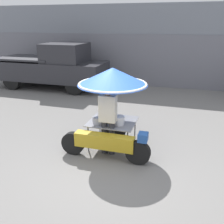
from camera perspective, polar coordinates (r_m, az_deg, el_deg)
The scene contains 5 objects.
ground_plane at distance 5.53m, azimuth -1.18°, elevation -12.06°, with size 36.00×36.00×0.00m, color slate.
shopfront_building at distance 12.94m, azimuth 10.53°, elevation 14.81°, with size 28.00×2.06×3.72m.
vendor_motorcycle_cart at distance 5.70m, azimuth -0.06°, elevation 5.20°, with size 2.07×1.62×1.96m.
vendor_person at distance 5.60m, azimuth -0.95°, elevation -1.08°, with size 0.38×0.22×1.64m.
pickup_truck at distance 11.88m, azimuth -13.40°, elevation 10.01°, with size 5.15×1.85×2.05m.
Camera 1 is at (1.45, -4.46, 2.93)m, focal length 40.00 mm.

